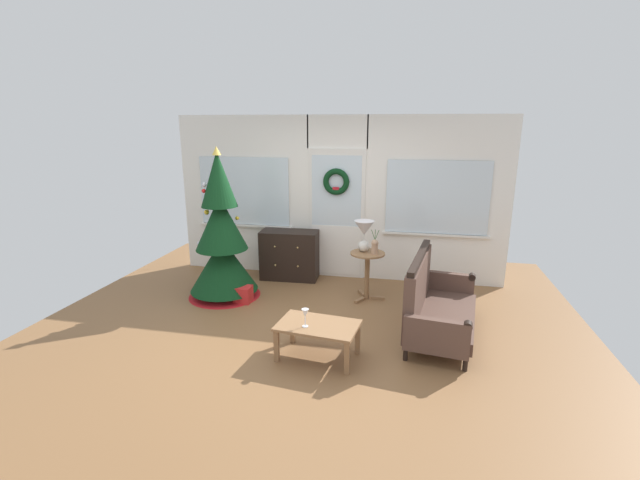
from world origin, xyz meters
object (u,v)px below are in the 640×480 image
Objects in this scene: christmas_tree at (222,243)px; flower_vase at (375,246)px; dresser_cabinet at (290,255)px; gift_box at (243,294)px; table_lamp at (364,232)px; settee_sofa at (433,303)px; wine_glass at (305,314)px; side_table at (367,266)px; coffee_table at (318,329)px.

christmas_tree reaches higher than flower_vase.
gift_box is at bearing -108.77° from dresser_cabinet.
dresser_cabinet is 1.18m from gift_box.
table_lamp reaches higher than flower_vase.
settee_sofa is 1.22m from flower_vase.
wine_glass is at bearing -70.62° from dresser_cabinet.
flower_vase reaches higher than wine_glass.
dresser_cabinet is at bearing 71.23° from gift_box.
dresser_cabinet is 2.56m from wine_glass.
dresser_cabinet is 2.09× the size of table_lamp.
flower_vase is at bearing 72.43° from wine_glass.
gift_box is (-1.67, -0.49, -0.37)m from side_table.
settee_sofa is at bearing 34.38° from coffee_table.
flower_vase is (0.10, -0.06, 0.31)m from side_table.
wine_glass is (-1.33, -0.91, 0.15)m from settee_sofa.
christmas_tree is 3.12× the size of side_table.
side_table is at bearing 16.27° from gift_box.
dresser_cabinet is 4.71× the size of wine_glass.
christmas_tree reaches higher than side_table.
side_table is 1.78m from gift_box.
christmas_tree is at bearing -173.40° from flower_vase.
coffee_table is at bearing -98.89° from table_lamp.
wine_glass is at bearing -145.65° from settee_sofa.
flower_vase reaches higher than coffee_table.
flower_vase is 1.85m from wine_glass.
table_lamp is 1.26× the size of flower_vase.
dresser_cabinet is (0.73, 0.91, -0.39)m from christmas_tree.
side_table is at bearing 78.98° from coffee_table.
flower_vase reaches higher than side_table.
side_table is at bearing 8.59° from christmas_tree.
table_lamp reaches higher than side_table.
table_lamp is 0.49× the size of coffee_table.
side_table is 1.77m from coffee_table.
christmas_tree is 2.14m from flower_vase.
flower_vase is (2.13, 0.25, 0.02)m from christmas_tree.
settee_sofa reaches higher than dresser_cabinet.
settee_sofa is (2.90, -0.59, -0.41)m from christmas_tree.
coffee_table is at bearing -67.52° from dresser_cabinet.
settee_sofa is 4.79× the size of flower_vase.
christmas_tree is at bearing 153.07° from gift_box.
flower_vase reaches higher than dresser_cabinet.
christmas_tree is 2.99m from settee_sofa.
coffee_table is 3.90× the size of gift_box.
side_table is (2.03, 0.31, -0.30)m from christmas_tree.
dresser_cabinet reaches higher than gift_box.
settee_sofa is 2.46× the size of side_table.
settee_sofa is (2.17, -1.50, -0.01)m from dresser_cabinet.
coffee_table is 4.59× the size of wine_glass.
christmas_tree is 6.08× the size of flower_vase.
gift_box is at bearing 137.07° from coffee_table.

